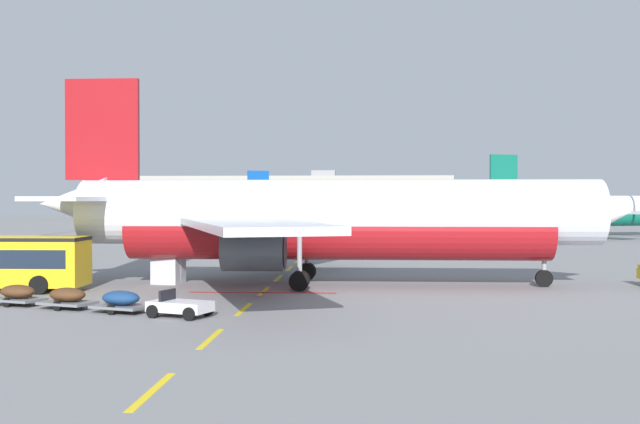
{
  "coord_description": "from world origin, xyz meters",
  "views": [
    {
      "loc": [
        23.53,
        -18.01,
        4.95
      ],
      "look_at": [
        20.88,
        26.11,
        4.3
      ],
      "focal_mm": 42.03,
      "sensor_mm": 36.0,
      "label": 1
    }
  ],
  "objects_px": {
    "baggage_train": "(94,299)",
    "uld_cargo_container": "(168,270)",
    "airliner_foreground": "(328,218)",
    "airliner_far_center": "(320,212)",
    "airliner_mid_left": "(583,210)"
  },
  "relations": [
    {
      "from": "airliner_foreground",
      "to": "baggage_train",
      "type": "distance_m",
      "value": 15.05
    },
    {
      "from": "airliner_mid_left",
      "to": "baggage_train",
      "type": "xyz_separation_m",
      "value": [
        -42.57,
        -73.62,
        -3.1
      ]
    },
    {
      "from": "airliner_mid_left",
      "to": "airliner_far_center",
      "type": "height_order",
      "value": "airliner_mid_left"
    },
    {
      "from": "airliner_far_center",
      "to": "airliner_mid_left",
      "type": "bearing_deg",
      "value": -21.61
    },
    {
      "from": "airliner_far_center",
      "to": "baggage_train",
      "type": "distance_m",
      "value": 88.73
    },
    {
      "from": "airliner_foreground",
      "to": "airliner_far_center",
      "type": "relative_size",
      "value": 1.32
    },
    {
      "from": "airliner_foreground",
      "to": "uld_cargo_container",
      "type": "xyz_separation_m",
      "value": [
        -9.58,
        0.47,
        -3.15
      ]
    },
    {
      "from": "airliner_mid_left",
      "to": "baggage_train",
      "type": "bearing_deg",
      "value": -120.04
    },
    {
      "from": "airliner_foreground",
      "to": "airliner_far_center",
      "type": "bearing_deg",
      "value": 93.78
    },
    {
      "from": "airliner_far_center",
      "to": "baggage_train",
      "type": "relative_size",
      "value": 2.3
    },
    {
      "from": "airliner_foreground",
      "to": "baggage_train",
      "type": "xyz_separation_m",
      "value": [
        -9.99,
        -10.73,
        -3.42
      ]
    },
    {
      "from": "airliner_foreground",
      "to": "uld_cargo_container",
      "type": "bearing_deg",
      "value": 177.2
    },
    {
      "from": "airliner_mid_left",
      "to": "uld_cargo_container",
      "type": "relative_size",
      "value": 16.95
    },
    {
      "from": "airliner_foreground",
      "to": "airliner_mid_left",
      "type": "height_order",
      "value": "airliner_foreground"
    },
    {
      "from": "baggage_train",
      "to": "uld_cargo_container",
      "type": "bearing_deg",
      "value": 87.9
    }
  ]
}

